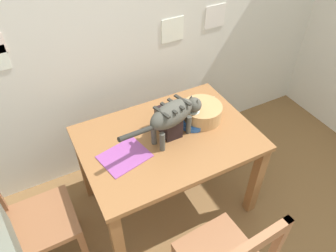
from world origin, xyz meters
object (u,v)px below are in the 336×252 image
saucer_bowl (193,122)px  magazine (125,156)px  wicker_basket (202,112)px  toaster (168,122)px  cat (174,114)px  coffee_mug (194,115)px  wooden_chair_far (34,222)px  dining_table (168,146)px  book_stack (208,105)px

saucer_bowl → magazine: saucer_bowl is taller
wicker_basket → toaster: toaster is taller
cat → coffee_mug: size_ratio=5.16×
wicker_basket → wooden_chair_far: (-1.29, -0.10, -0.34)m
coffee_mug → wicker_basket: (0.08, 0.02, -0.01)m
magazine → wooden_chair_far: size_ratio=0.32×
cat → toaster: (-0.01, 0.06, -0.11)m
wooden_chair_far → coffee_mug: bearing=93.2°
dining_table → magazine: bearing=-174.0°
cat → toaster: 0.13m
magazine → book_stack: 0.78m
magazine → wicker_basket: bearing=-4.7°
cat → wooden_chair_far: cat is taller
book_stack → wicker_basket: 0.15m
saucer_bowl → book_stack: book_stack is taller
coffee_mug → saucer_bowl: bearing=180.0°
magazine → book_stack: (0.76, 0.19, 0.02)m
wooden_chair_far → toaster: bearing=94.6°
wooden_chair_far → book_stack: bearing=97.2°
magazine → toaster: 0.38m
coffee_mug → wicker_basket: bearing=14.5°
saucer_bowl → coffee_mug: size_ratio=1.54×
wicker_basket → magazine: bearing=-171.6°
dining_table → wooden_chair_far: (-0.98, -0.04, -0.19)m
dining_table → toaster: bearing=59.7°
saucer_bowl → wicker_basket: 0.10m
saucer_bowl → magazine: 0.56m
dining_table → coffee_mug: bearing=9.8°
coffee_mug → book_stack: coffee_mug is taller
wooden_chair_far → wicker_basket: bearing=93.9°
dining_table → wooden_chair_far: wooden_chair_far is taller
wooden_chair_far → dining_table: bearing=91.9°
dining_table → coffee_mug: coffee_mug is taller
saucer_bowl → wooden_chair_far: (-1.20, -0.08, -0.30)m
saucer_bowl → toaster: size_ratio=0.99×
coffee_mug → wicker_basket: 0.09m
coffee_mug → magazine: 0.57m
cat → book_stack: cat is taller
toaster → coffee_mug: bearing=-3.2°
dining_table → magazine: magazine is taller
saucer_bowl → magazine: size_ratio=0.67×
dining_table → wicker_basket: size_ratio=4.15×
saucer_bowl → book_stack: (0.20, 0.11, 0.00)m
coffee_mug → wooden_chair_far: size_ratio=0.14×
coffee_mug → cat: bearing=-164.7°
toaster → wooden_chair_far: 1.08m
wicker_basket → toaster: bearing=-177.9°
dining_table → book_stack: (0.43, 0.15, 0.11)m
cat → toaster: size_ratio=3.34×
dining_table → magazine: size_ratio=4.04×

